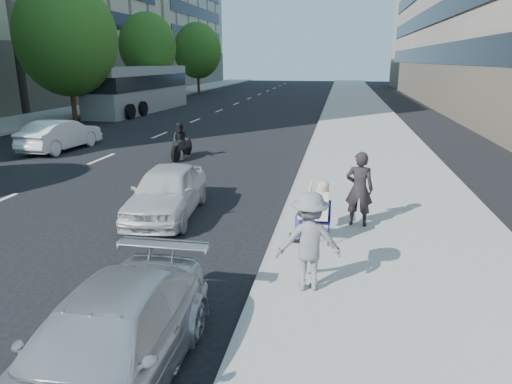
% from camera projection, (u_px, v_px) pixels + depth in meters
% --- Properties ---
extents(ground, '(160.00, 160.00, 0.00)m').
position_uv_depth(ground, '(200.00, 251.00, 9.34)').
color(ground, black).
rests_on(ground, ground).
extents(near_sidewalk, '(5.00, 120.00, 0.15)m').
position_uv_depth(near_sidewalk, '(362.00, 123.00, 27.52)').
color(near_sidewalk, gray).
rests_on(near_sidewalk, ground).
extents(far_sidewalk, '(4.50, 120.00, 0.15)m').
position_uv_depth(far_sidewalk, '(51.00, 116.00, 31.12)').
color(far_sidewalk, gray).
rests_on(far_sidewalk, ground).
extents(tree_far_c, '(6.00, 6.00, 8.47)m').
position_uv_depth(tree_far_c, '(66.00, 38.00, 27.32)').
color(tree_far_c, '#382616').
rests_on(tree_far_c, ground).
extents(tree_far_d, '(4.80, 4.80, 7.65)m').
position_uv_depth(tree_far_d, '(148.00, 46.00, 38.69)').
color(tree_far_d, '#382616').
rests_on(tree_far_d, ground).
extents(tree_far_e, '(5.40, 5.40, 7.89)m').
position_uv_depth(tree_far_e, '(197.00, 51.00, 51.95)').
color(tree_far_e, '#382616').
rests_on(tree_far_e, ground).
extents(seated_protester, '(0.83, 1.12, 1.31)m').
position_uv_depth(seated_protester, '(315.00, 208.00, 9.25)').
color(seated_protester, '#11114C').
rests_on(seated_protester, near_sidewalk).
extents(jogger, '(1.17, 0.82, 1.64)m').
position_uv_depth(jogger, '(309.00, 241.00, 7.29)').
color(jogger, slate).
rests_on(jogger, near_sidewalk).
extents(pedestrian_woman, '(0.66, 0.48, 1.70)m').
position_uv_depth(pedestrian_woman, '(359.00, 189.00, 10.15)').
color(pedestrian_woman, black).
rests_on(pedestrian_woman, near_sidewalk).
extents(parked_sedan, '(1.65, 4.05, 1.18)m').
position_uv_depth(parked_sedan, '(105.00, 347.00, 5.23)').
color(parked_sedan, '#B0B2B8').
rests_on(parked_sedan, ground).
extents(white_sedan_near, '(1.83, 3.82, 1.26)m').
position_uv_depth(white_sedan_near, '(167.00, 191.00, 11.31)').
color(white_sedan_near, silver).
rests_on(white_sedan_near, ground).
extents(white_sedan_mid, '(1.73, 4.14, 1.33)m').
position_uv_depth(white_sedan_mid, '(60.00, 135.00, 19.60)').
color(white_sedan_mid, white).
rests_on(white_sedan_mid, ground).
extents(motorcycle, '(0.73, 2.05, 1.42)m').
position_uv_depth(motorcycle, '(181.00, 143.00, 17.90)').
color(motorcycle, black).
rests_on(motorcycle, ground).
extents(bus, '(3.17, 12.16, 3.30)m').
position_uv_depth(bus, '(140.00, 89.00, 34.12)').
color(bus, gray).
rests_on(bus, ground).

